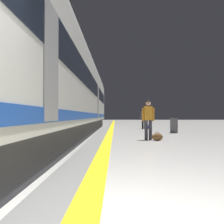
# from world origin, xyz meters

# --- Properties ---
(safety_line_strip) EXTENTS (0.36, 80.00, 0.01)m
(safety_line_strip) POSITION_xyz_m (-0.47, 10.00, 0.00)
(safety_line_strip) COLOR yellow
(safety_line_strip) RESTS_ON ground
(tactile_edge_band) EXTENTS (0.74, 80.00, 0.01)m
(tactile_edge_band) POSITION_xyz_m (-0.86, 10.00, 0.00)
(tactile_edge_band) COLOR slate
(tactile_edge_band) RESTS_ON ground
(high_speed_train) EXTENTS (2.94, 32.82, 4.97)m
(high_speed_train) POSITION_xyz_m (-2.70, 7.54, 2.50)
(high_speed_train) COLOR #38383D
(high_speed_train) RESTS_ON ground
(passenger_near) EXTENTS (0.51, 0.21, 1.63)m
(passenger_near) POSITION_xyz_m (1.20, 8.40, 0.95)
(passenger_near) COLOR #383842
(passenger_near) RESTS_ON ground
(duffel_bag_near) EXTENTS (0.44, 0.26, 0.36)m
(duffel_bag_near) POSITION_xyz_m (1.52, 8.11, 0.15)
(duffel_bag_near) COLOR brown
(duffel_bag_near) RESTS_ON ground
(passenger_mid) EXTENTS (0.48, 0.38, 1.61)m
(passenger_mid) POSITION_xyz_m (2.01, 17.05, 0.95)
(passenger_mid) COLOR black
(passenger_mid) RESTS_ON ground
(duffel_bag_mid) EXTENTS (0.44, 0.26, 0.36)m
(duffel_bag_mid) POSITION_xyz_m (2.34, 16.91, 0.15)
(duffel_bag_mid) COLOR navy
(duffel_bag_mid) RESTS_ON ground
(waste_bin) EXTENTS (0.46, 0.46, 0.91)m
(waste_bin) POSITION_xyz_m (3.25, 12.58, 0.46)
(waste_bin) COLOR #4C4C51
(waste_bin) RESTS_ON ground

